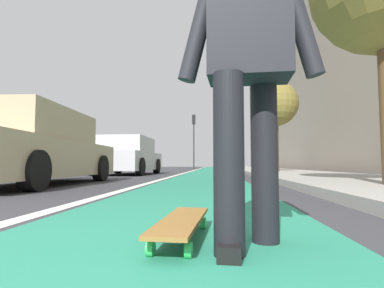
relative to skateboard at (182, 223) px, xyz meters
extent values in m
plane|color=#38383D|center=(9.15, 0.10, -0.09)|extent=(80.00, 80.00, 0.00)
cube|color=#288466|center=(23.15, 0.10, -0.09)|extent=(56.00, 2.01, 0.00)
cube|color=silver|center=(19.15, 1.25, -0.09)|extent=(52.00, 0.16, 0.01)
cube|color=#9E9B93|center=(17.15, -3.03, -0.03)|extent=(52.00, 3.20, 0.13)
cube|color=gray|center=(21.15, -5.70, 6.25)|extent=(40.00, 1.20, 12.68)
cylinder|color=green|center=(0.31, 0.06, -0.06)|extent=(0.07, 0.03, 0.07)
cylinder|color=green|center=(0.29, -0.11, -0.06)|extent=(0.07, 0.03, 0.07)
cylinder|color=green|center=(-0.29, 0.11, -0.06)|extent=(0.07, 0.03, 0.07)
cylinder|color=green|center=(-0.31, -0.06, -0.06)|extent=(0.07, 0.03, 0.07)
cube|color=silver|center=(0.30, -0.02, -0.01)|extent=(0.07, 0.12, 0.02)
cube|color=silver|center=(-0.30, 0.02, -0.01)|extent=(0.07, 0.12, 0.02)
cube|color=olive|center=(0.00, 0.00, 0.01)|extent=(0.85, 0.26, 0.02)
cylinder|color=black|center=(-0.26, -0.24, 0.32)|extent=(0.14, 0.14, 0.82)
cylinder|color=black|center=(-0.02, -0.44, 0.32)|extent=(0.14, 0.14, 0.82)
cube|color=black|center=(-0.26, -0.24, -0.06)|extent=(0.27, 0.12, 0.07)
cube|color=black|center=(-0.15, -0.35, 1.03)|extent=(0.27, 0.42, 0.60)
cylinder|color=black|center=(-0.13, -0.11, 1.03)|extent=(0.11, 0.24, 0.60)
cylinder|color=black|center=(-0.17, -0.59, 1.03)|extent=(0.11, 0.24, 0.60)
cube|color=tan|center=(4.09, 3.37, 0.43)|extent=(4.64, 1.86, 0.70)
cube|color=tan|center=(3.94, 3.37, 1.08)|extent=(2.57, 1.66, 0.60)
cube|color=#4C606B|center=(5.20, 3.41, 1.08)|extent=(0.09, 1.51, 0.51)
cylinder|color=black|center=(5.49, 4.23, 0.22)|extent=(0.63, 0.24, 0.62)
cylinder|color=black|center=(5.54, 2.60, 0.22)|extent=(0.63, 0.24, 0.62)
cylinder|color=black|center=(2.70, 2.51, 0.22)|extent=(0.63, 0.24, 0.62)
cube|color=#B7B7BC|center=(10.28, 3.31, 0.44)|extent=(4.31, 1.96, 0.70)
cube|color=#B7B7BC|center=(10.13, 3.31, 1.09)|extent=(2.39, 1.76, 0.60)
cube|color=#4C606B|center=(11.30, 3.28, 1.09)|extent=(0.08, 1.63, 0.51)
cylinder|color=black|center=(11.62, 4.15, 0.23)|extent=(0.65, 0.24, 0.64)
cylinder|color=black|center=(11.57, 2.40, 0.23)|extent=(0.65, 0.24, 0.64)
cylinder|color=black|center=(8.98, 4.22, 0.23)|extent=(0.65, 0.24, 0.64)
cylinder|color=black|center=(8.93, 2.47, 0.23)|extent=(0.65, 0.24, 0.64)
cylinder|color=#2D2D2D|center=(24.19, 1.65, 1.85)|extent=(0.12, 0.12, 3.88)
cube|color=black|center=(24.19, 1.65, 4.19)|extent=(0.24, 0.28, 0.80)
sphere|color=#360606|center=(24.32, 1.65, 4.45)|extent=(0.16, 0.16, 0.16)
sphere|color=#392907|center=(24.32, 1.65, 4.19)|extent=(0.16, 0.16, 0.16)
sphere|color=green|center=(24.32, 1.65, 3.93)|extent=(0.16, 0.16, 0.16)
cylinder|color=brown|center=(10.74, -2.63, 1.02)|extent=(0.22, 0.22, 2.23)
sphere|color=olive|center=(10.74, -2.63, 2.78)|extent=(1.84, 1.84, 1.84)
camera|label=1|loc=(-1.63, -0.18, 0.31)|focal=28.31mm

